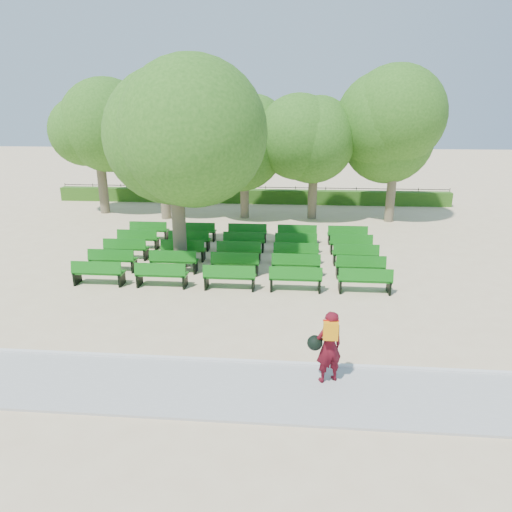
{
  "coord_description": "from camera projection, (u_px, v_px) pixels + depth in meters",
  "views": [
    {
      "loc": [
        2.94,
        -16.04,
        5.95
      ],
      "look_at": [
        1.66,
        -1.0,
        1.1
      ],
      "focal_mm": 32.0,
      "sensor_mm": 36.0,
      "label": 1
    }
  ],
  "objects": [
    {
      "name": "curb",
      "position": [
        172.0,
        359.0,
        11.33
      ],
      "size": [
        30.0,
        0.12,
        0.1
      ],
      "primitive_type": "cube",
      "color": "silver",
      "rests_on": "ground"
    },
    {
      "name": "person",
      "position": [
        328.0,
        346.0,
        10.12
      ],
      "size": [
        0.86,
        0.63,
        1.72
      ],
      "rotation": [
        0.0,
        0.0,
        3.57
      ],
      "color": "#4C0A15",
      "rests_on": "ground"
    },
    {
      "name": "bench_array",
      "position": [
        239.0,
        259.0,
        18.73
      ],
      "size": [
        1.81,
        0.6,
        1.14
      ],
      "rotation": [
        0.0,
        0.0,
        0.02
      ],
      "color": "#116412",
      "rests_on": "ground"
    },
    {
      "name": "tree_line",
      "position": [
        244.0,
        216.0,
        26.76
      ],
      "size": [
        21.8,
        6.8,
        7.04
      ],
      "primitive_type": null,
      "color": "#31651B",
      "rests_on": "ground"
    },
    {
      "name": "hedge",
      "position": [
        250.0,
        196.0,
        30.41
      ],
      "size": [
        26.0,
        0.7,
        0.9
      ],
      "primitive_type": "cube",
      "color": "#2D5B17",
      "rests_on": "ground"
    },
    {
      "name": "fence",
      "position": [
        251.0,
        202.0,
        30.93
      ],
      "size": [
        26.0,
        0.1,
        1.02
      ],
      "primitive_type": null,
      "color": "black",
      "rests_on": "ground"
    },
    {
      "name": "tree_among",
      "position": [
        175.0,
        145.0,
        16.7
      ],
      "size": [
        5.02,
        5.02,
        6.99
      ],
      "color": "brown",
      "rests_on": "ground"
    },
    {
      "name": "ground",
      "position": [
        215.0,
        274.0,
        17.27
      ],
      "size": [
        120.0,
        120.0,
        0.0
      ],
      "primitive_type": "plane",
      "color": "#CFB589"
    },
    {
      "name": "paving",
      "position": [
        159.0,
        386.0,
        10.24
      ],
      "size": [
        30.0,
        2.2,
        0.06
      ],
      "primitive_type": "cube",
      "color": "#A3A4A0",
      "rests_on": "ground"
    }
  ]
}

